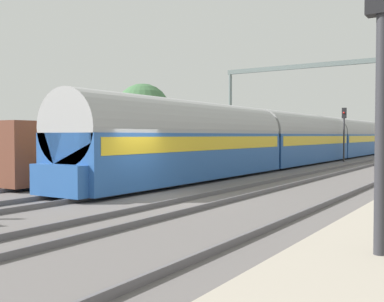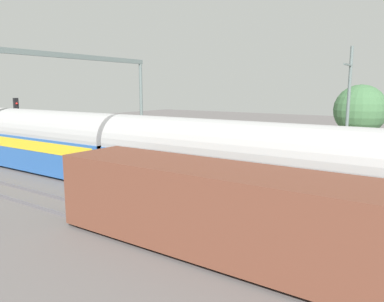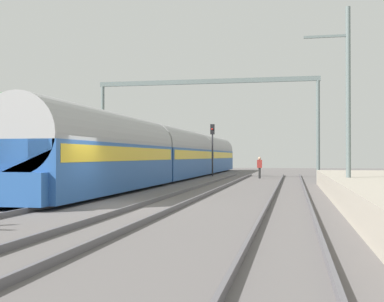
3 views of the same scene
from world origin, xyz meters
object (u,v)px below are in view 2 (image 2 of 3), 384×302
object	(u,v)px
person_crossing	(92,141)
railway_signal_far	(17,119)
passenger_train	(33,139)
catenary_gantry	(58,80)
freight_car	(231,212)

from	to	relation	value
person_crossing	railway_signal_far	xyz separation A→B (m)	(-4.39, 3.62, 1.96)
railway_signal_far	person_crossing	bearing A→B (deg)	-39.48
railway_signal_far	passenger_train	bearing A→B (deg)	-110.67
passenger_train	catenary_gantry	distance (m)	4.56
freight_car	railway_signal_far	world-z (taller)	railway_signal_far
railway_signal_far	catenary_gantry	xyz separation A→B (m)	(0.28, -5.11, 2.98)
passenger_train	freight_car	size ratio (longest dim) A/B	3.78
railway_signal_far	catenary_gantry	distance (m)	5.93
person_crossing	catenary_gantry	world-z (taller)	catenary_gantry
railway_signal_far	catenary_gantry	world-z (taller)	catenary_gantry
freight_car	catenary_gantry	distance (m)	19.29
catenary_gantry	person_crossing	bearing A→B (deg)	20.03
passenger_train	freight_car	world-z (taller)	passenger_train
passenger_train	railway_signal_far	world-z (taller)	railway_signal_far
passenger_train	person_crossing	xyz separation A→B (m)	(6.31, 1.47, -0.94)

